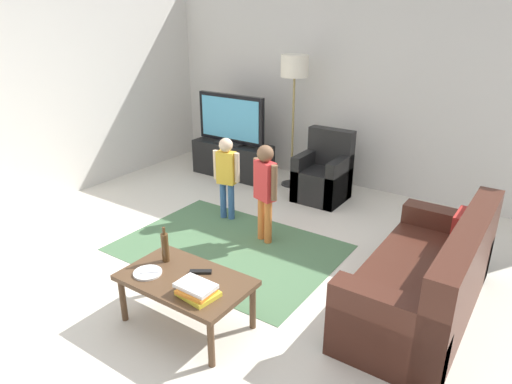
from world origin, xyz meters
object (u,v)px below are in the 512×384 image
child_near_tv (226,171)px  child_center (265,185)px  armchair (324,177)px  floor_lamp (295,73)px  tv_remote (201,272)px  tv_stand (233,160)px  bottle (165,247)px  book_stack (197,290)px  tv (231,120)px  coffee_table (186,283)px  plate (148,273)px  couch (431,283)px

child_near_tv → child_center: size_ratio=0.92×
armchair → floor_lamp: (-0.59, 0.19, 1.25)m
floor_lamp → tv_remote: size_ratio=10.47×
tv_stand → bottle: bottle is taller
tv_stand → armchair: size_ratio=1.33×
tv_stand → child_near_tv: (0.86, -1.24, 0.35)m
tv_stand → book_stack: book_stack is taller
tv → tv_remote: tv is taller
book_stack → bottle: (-0.53, 0.22, 0.08)m
bottle → floor_lamp: bearing=100.9°
armchair → tv_remote: 2.84m
tv_stand → tv: bearing=-90.0°
tv_stand → floor_lamp: bearing=9.4°
tv_stand → book_stack: bearing=-56.7°
coffee_table → book_stack: (0.23, -0.12, 0.09)m
tv → plate: 3.46m
tv_stand → book_stack: (2.03, -3.10, 0.22)m
tv → book_stack: 3.71m
armchair → child_center: child_center is taller
child_near_tv → plate: size_ratio=4.46×
couch → plate: couch is taller
child_near_tv → couch: bearing=-12.3°
tv → child_center: tv is taller
floor_lamp → book_stack: (1.11, -3.25, -1.08)m
tv_stand → child_near_tv: child_near_tv is taller
tv → tv_remote: 3.41m
tv → coffee_table: 3.49m
armchair → tv: bearing=179.3°
coffee_table → plate: plate is taller
child_near_tv → book_stack: size_ratio=3.18×
floor_lamp → bottle: size_ratio=5.87×
tv_stand → plate: size_ratio=5.45×
tv_stand → floor_lamp: 1.60m
child_near_tv → coffee_table: size_ratio=0.98×
book_stack → child_near_tv: bearing=122.3°
couch → child_center: child_center is taller
armchair → tv_remote: (0.34, -2.81, 0.13)m
armchair → coffee_table: armchair is taller
tv → child_near_tv: (0.86, -1.22, -0.26)m
book_stack → child_center: bearing=106.9°
tv_stand → bottle: (1.51, -2.87, 0.30)m
coffee_table → plate: size_ratio=4.55×
tv_stand → tv_remote: (1.86, -2.85, 0.19)m
bottle → child_center: bearing=88.7°
tv_stand → plate: (1.53, -3.09, 0.18)m
tv_remote → plate: size_ratio=0.77×
tv_stand → floor_lamp: (0.92, 0.15, 1.30)m
plate → floor_lamp: bearing=100.5°
tv_remote → child_near_tv: bearing=87.3°
floor_lamp → tv_remote: bearing=-72.7°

